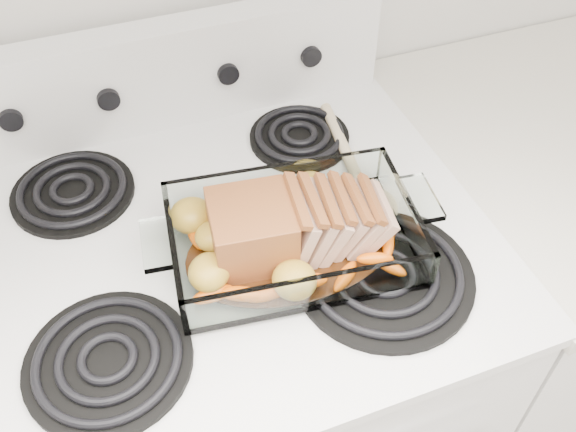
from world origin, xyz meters
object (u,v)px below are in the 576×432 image
object	(u,v)px
baking_dish	(293,240)
pork_roast	(283,228)
electric_range	(237,385)
counter_right	(518,294)

from	to	relation	value
baking_dish	pork_roast	distance (m)	0.04
pork_roast	electric_range	bearing A→B (deg)	152.69
electric_range	counter_right	bearing A→B (deg)	-0.10
baking_dish	pork_roast	world-z (taller)	pork_roast
counter_right	pork_roast	size ratio (longest dim) A/B	3.73
electric_range	baking_dish	distance (m)	0.49
electric_range	pork_roast	size ratio (longest dim) A/B	4.47
electric_range	counter_right	xyz separation A→B (m)	(0.66, -0.00, -0.02)
electric_range	counter_right	distance (m)	0.67
electric_range	counter_right	world-z (taller)	electric_range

